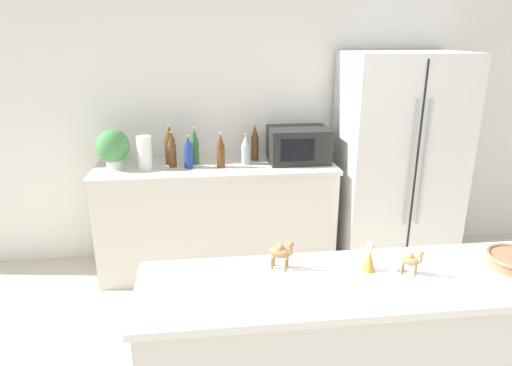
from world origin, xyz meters
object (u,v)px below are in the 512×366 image
Objects in this scene: back_bottle_3 at (188,152)px; camel_figurine at (281,252)px; microwave at (298,145)px; potted_plant at (113,147)px; back_bottle_0 at (195,147)px; refrigerator at (397,163)px; back_bottle_6 at (170,145)px; back_bottle_1 at (246,150)px; back_bottle_4 at (172,150)px; back_bottle_2 at (255,143)px; paper_towel_roll at (145,153)px; camel_figurine_second at (411,260)px; back_bottle_5 at (221,151)px; wise_man_figurine_crimson at (369,259)px.

back_bottle_3 is 1.75m from camel_figurine.
microwave reaches higher than camel_figurine.
back_bottle_0 is (0.63, 0.05, -0.03)m from potted_plant.
refrigerator is at bearing 0.22° from back_bottle_3.
back_bottle_6 is (-0.15, 0.14, 0.03)m from back_bottle_3.
back_bottle_4 is at bearing -179.01° from back_bottle_1.
back_bottle_0 is at bearing 19.77° from back_bottle_4.
back_bottle_2 is 0.57m from back_bottle_3.
paper_towel_roll is at bearing 179.95° from refrigerator.
camel_figurine is at bearing -65.52° from paper_towel_roll.
refrigerator is 1.86m from back_bottle_4.
back_bottle_3 is 0.82× the size of back_bottle_6.
paper_towel_roll is at bearing 126.10° from camel_figurine_second.
refrigerator is 14.47× the size of camel_figurine_second.
potted_plant is 0.96× the size of back_bottle_6.
potted_plant reaches higher than back_bottle_3.
camel_figurine is (-0.10, -1.85, -0.05)m from back_bottle_2.
back_bottle_2 is at bearing 2.01° from back_bottle_6.
back_bottle_1 is at bearing 7.18° from back_bottle_3.
back_bottle_5 reaches higher than paper_towel_roll.
microwave is 1.95× the size of back_bottle_1.
back_bottle_5 is (-1.47, -0.02, 0.15)m from refrigerator.
back_bottle_6 is 2.29× the size of wise_man_figurine_crimson.
back_bottle_0 is at bearing 102.23° from camel_figurine.
paper_towel_roll is at bearing 177.44° from back_bottle_5.
wise_man_figurine_crimson is (1.16, -1.77, -0.06)m from paper_towel_roll.
camel_figurine_second is at bearing -86.97° from microwave.
camel_figurine is (0.44, -1.69, -0.03)m from back_bottle_3.
back_bottle_3 is (0.58, -0.06, -0.05)m from potted_plant.
back_bottle_3 is 0.14m from back_bottle_4.
back_bottle_0 is 0.19m from back_bottle_4.
back_bottle_1 reaches higher than camel_figurine_second.
camel_figurine_second is (1.14, -1.95, -0.07)m from back_bottle_6.
back_bottle_4 is 1.98× the size of camel_figurine.
back_bottle_6 is (-0.69, -0.02, 0.00)m from back_bottle_2.
back_bottle_3 is (-0.54, -0.16, -0.02)m from back_bottle_2.
back_bottle_3 reaches higher than camel_figurine.
paper_towel_roll is at bearing -176.46° from microwave.
camel_figurine_second is (0.74, -1.79, -0.05)m from back_bottle_5.
back_bottle_2 is at bearing 9.76° from paper_towel_roll.
back_bottle_5 is (-0.29, -0.18, -0.02)m from back_bottle_2.
back_bottle_2 is 0.68m from back_bottle_4.
camel_figurine is 0.57m from camel_figurine_second.
refrigerator reaches higher than wise_man_figurine_crimson.
paper_towel_roll reaches higher than camel_figurine.
back_bottle_1 is at bearing -7.51° from back_bottle_0.
refrigerator is 5.76× the size of back_bottle_2.
back_bottle_1 is 0.88× the size of back_bottle_5.
potted_plant reaches higher than camel_figurine_second.
camel_figurine_second is (1.57, -1.87, -0.09)m from potted_plant.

